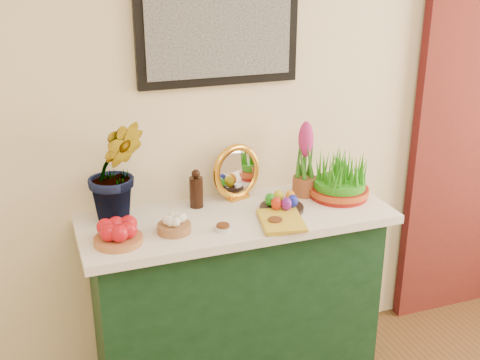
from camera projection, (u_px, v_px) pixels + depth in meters
name	position (u px, v px, depth m)	size (l,w,h in m)	color
sideboard	(236.00, 302.00, 2.87)	(1.30, 0.45, 0.85)	#14391E
tablecloth	(236.00, 218.00, 2.71)	(1.40, 0.55, 0.04)	white
hyacinth_green	(115.00, 155.00, 2.53)	(0.30, 0.26, 0.60)	#2D711B
apple_bowl	(118.00, 234.00, 2.42)	(0.24, 0.24, 0.10)	#AE6637
garlic_basket	(174.00, 225.00, 2.51)	(0.18, 0.18, 0.08)	#A77043
vinegar_cruet	(196.00, 190.00, 2.75)	(0.06, 0.06, 0.18)	black
mirror	(237.00, 172.00, 2.83)	(0.27, 0.14, 0.27)	gold
book	(261.00, 222.00, 2.58)	(0.16, 0.24, 0.03)	gold
spice_dish_left	(223.00, 228.00, 2.54)	(0.07, 0.07, 0.03)	silver
spice_dish_right	(275.00, 222.00, 2.58)	(0.08, 0.08, 0.03)	silver
egg_plate	(282.00, 204.00, 2.72)	(0.24, 0.24, 0.08)	black
hyacinth_pink	(305.00, 163.00, 2.85)	(0.11, 0.11, 0.37)	brown
wheatgrass_sabzeh	(340.00, 177.00, 2.85)	(0.28, 0.28, 0.23)	maroon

